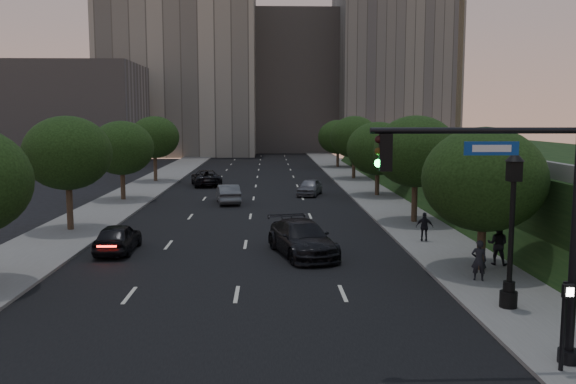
{
  "coord_description": "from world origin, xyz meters",
  "views": [
    {
      "loc": [
        1.2,
        -17.25,
        6.65
      ],
      "look_at": [
        2.01,
        7.34,
        3.6
      ],
      "focal_mm": 38.0,
      "sensor_mm": 36.0,
      "label": 1
    }
  ],
  "objects_px": {
    "sedan_near_left": "(118,238)",
    "sedan_near_right": "(302,239)",
    "traffic_signal_mast": "(534,233)",
    "pedestrian_b": "(498,244)",
    "sedan_far_right": "(310,187)",
    "pedestrian_c": "(425,227)",
    "sedan_mid_left": "(228,194)",
    "pedestrian_a": "(479,260)",
    "street_lamp": "(511,236)",
    "sedan_far_left": "(206,178)"
  },
  "relations": [
    {
      "from": "sedan_far_left",
      "to": "pedestrian_b",
      "type": "bearing_deg",
      "value": 104.95
    },
    {
      "from": "pedestrian_a",
      "to": "pedestrian_c",
      "type": "distance_m",
      "value": 7.74
    },
    {
      "from": "sedan_near_left",
      "to": "sedan_far_right",
      "type": "height_order",
      "value": "sedan_near_left"
    },
    {
      "from": "street_lamp",
      "to": "sedan_near_right",
      "type": "xyz_separation_m",
      "value": [
        -6.61,
        8.72,
        -1.81
      ]
    },
    {
      "from": "sedan_near_right",
      "to": "pedestrian_a",
      "type": "height_order",
      "value": "pedestrian_a"
    },
    {
      "from": "sedan_near_left",
      "to": "pedestrian_c",
      "type": "relative_size",
      "value": 2.81
    },
    {
      "from": "sedan_far_right",
      "to": "pedestrian_c",
      "type": "height_order",
      "value": "pedestrian_c"
    },
    {
      "from": "sedan_far_left",
      "to": "pedestrian_b",
      "type": "xyz_separation_m",
      "value": [
        16.12,
        -32.85,
        0.3
      ]
    },
    {
      "from": "traffic_signal_mast",
      "to": "pedestrian_c",
      "type": "bearing_deg",
      "value": 85.26
    },
    {
      "from": "sedan_near_left",
      "to": "pedestrian_c",
      "type": "distance_m",
      "value": 15.68
    },
    {
      "from": "traffic_signal_mast",
      "to": "sedan_far_right",
      "type": "bearing_deg",
      "value": 95.33
    },
    {
      "from": "traffic_signal_mast",
      "to": "pedestrian_b",
      "type": "bearing_deg",
      "value": 73.27
    },
    {
      "from": "street_lamp",
      "to": "sedan_near_left",
      "type": "relative_size",
      "value": 1.31
    },
    {
      "from": "traffic_signal_mast",
      "to": "sedan_near_left",
      "type": "distance_m",
      "value": 20.52
    },
    {
      "from": "sedan_mid_left",
      "to": "pedestrian_b",
      "type": "height_order",
      "value": "pedestrian_b"
    },
    {
      "from": "traffic_signal_mast",
      "to": "sedan_mid_left",
      "type": "bearing_deg",
      "value": 107.64
    },
    {
      "from": "traffic_signal_mast",
      "to": "sedan_near_right",
      "type": "height_order",
      "value": "traffic_signal_mast"
    },
    {
      "from": "sedan_mid_left",
      "to": "sedan_near_right",
      "type": "distance_m",
      "value": 18.51
    },
    {
      "from": "sedan_near_right",
      "to": "sedan_far_right",
      "type": "height_order",
      "value": "sedan_near_right"
    },
    {
      "from": "sedan_far_right",
      "to": "pedestrian_b",
      "type": "relative_size",
      "value": 2.26
    },
    {
      "from": "traffic_signal_mast",
      "to": "pedestrian_c",
      "type": "distance_m",
      "value": 16.22
    },
    {
      "from": "sedan_near_right",
      "to": "pedestrian_a",
      "type": "distance_m",
      "value": 8.58
    },
    {
      "from": "pedestrian_a",
      "to": "street_lamp",
      "type": "bearing_deg",
      "value": 103.65
    },
    {
      "from": "sedan_near_right",
      "to": "traffic_signal_mast",
      "type": "bearing_deg",
      "value": -83.48
    },
    {
      "from": "sedan_far_right",
      "to": "pedestrian_c",
      "type": "xyz_separation_m",
      "value": [
        4.67,
        -20.03,
        0.2
      ]
    },
    {
      "from": "sedan_near_left",
      "to": "street_lamp",
      "type": "bearing_deg",
      "value": 147.92
    },
    {
      "from": "sedan_mid_left",
      "to": "sedan_far_right",
      "type": "xyz_separation_m",
      "value": [
        6.62,
        4.59,
        -0.03
      ]
    },
    {
      "from": "sedan_mid_left",
      "to": "pedestrian_a",
      "type": "height_order",
      "value": "pedestrian_a"
    },
    {
      "from": "sedan_mid_left",
      "to": "pedestrian_c",
      "type": "relative_size",
      "value": 2.97
    },
    {
      "from": "sedan_near_right",
      "to": "pedestrian_b",
      "type": "xyz_separation_m",
      "value": [
        8.49,
        -2.72,
        0.25
      ]
    },
    {
      "from": "traffic_signal_mast",
      "to": "sedan_near_left",
      "type": "relative_size",
      "value": 1.64
    },
    {
      "from": "sedan_mid_left",
      "to": "sedan_far_right",
      "type": "bearing_deg",
      "value": -154.35
    },
    {
      "from": "sedan_near_left",
      "to": "pedestrian_b",
      "type": "relative_size",
      "value": 2.31
    },
    {
      "from": "sedan_near_right",
      "to": "sedan_far_right",
      "type": "xyz_separation_m",
      "value": [
        1.9,
        22.49,
        -0.11
      ]
    },
    {
      "from": "street_lamp",
      "to": "pedestrian_b",
      "type": "distance_m",
      "value": 6.48
    },
    {
      "from": "traffic_signal_mast",
      "to": "pedestrian_c",
      "type": "relative_size",
      "value": 4.6
    },
    {
      "from": "sedan_far_left",
      "to": "pedestrian_a",
      "type": "bearing_deg",
      "value": 100.94
    },
    {
      "from": "traffic_signal_mast",
      "to": "sedan_near_right",
      "type": "relative_size",
      "value": 1.23
    },
    {
      "from": "street_lamp",
      "to": "pedestrian_b",
      "type": "height_order",
      "value": "street_lamp"
    },
    {
      "from": "sedan_far_left",
      "to": "pedestrian_c",
      "type": "height_order",
      "value": "pedestrian_c"
    },
    {
      "from": "sedan_near_left",
      "to": "sedan_near_right",
      "type": "distance_m",
      "value": 9.08
    },
    {
      "from": "sedan_far_left",
      "to": "pedestrian_c",
      "type": "relative_size",
      "value": 3.66
    },
    {
      "from": "sedan_mid_left",
      "to": "sedan_near_right",
      "type": "height_order",
      "value": "sedan_near_right"
    },
    {
      "from": "traffic_signal_mast",
      "to": "pedestrian_c",
      "type": "height_order",
      "value": "traffic_signal_mast"
    },
    {
      "from": "street_lamp",
      "to": "sedan_far_right",
      "type": "height_order",
      "value": "street_lamp"
    },
    {
      "from": "sedan_far_right",
      "to": "pedestrian_b",
      "type": "bearing_deg",
      "value": -60.07
    },
    {
      "from": "pedestrian_b",
      "to": "pedestrian_c",
      "type": "relative_size",
      "value": 1.22
    },
    {
      "from": "sedan_near_right",
      "to": "street_lamp",
      "type": "bearing_deg",
      "value": -67.63
    },
    {
      "from": "traffic_signal_mast",
      "to": "sedan_far_left",
      "type": "distance_m",
      "value": 45.55
    },
    {
      "from": "sedan_near_right",
      "to": "sedan_far_left",
      "type": "bearing_deg",
      "value": 89.43
    }
  ]
}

